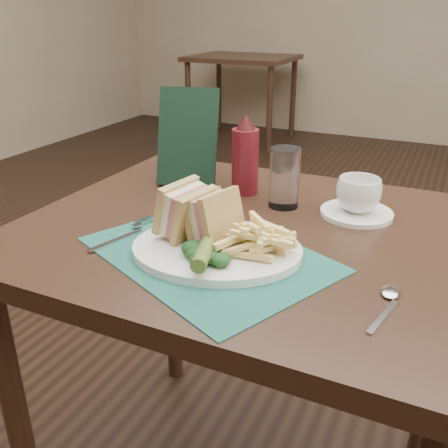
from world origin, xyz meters
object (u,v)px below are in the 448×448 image
object	(u,v)px
saucer	(356,213)
drinking_glass	(284,178)
plate	(217,250)
table_bg_left	(242,98)
table_main	(247,375)
sandwich_half_b	(205,213)
sandwich_half_a	(176,207)
placemat	(208,254)
coffee_cup	(358,195)
ketchup_bottle	(245,154)
check_presenter	(188,137)

from	to	relation	value
saucer	drinking_glass	distance (m)	0.17
plate	table_bg_left	bearing A→B (deg)	97.53
table_bg_left	table_main	bearing A→B (deg)	-66.43
table_bg_left	sandwich_half_b	xyz separation A→B (m)	(1.47, -3.57, 0.44)
sandwich_half_b	drinking_glass	world-z (taller)	drinking_glass
table_main	plate	xyz separation A→B (m)	(-0.01, -0.14, 0.38)
table_main	saucer	distance (m)	0.44
table_bg_left	plate	distance (m)	3.91
plate	sandwich_half_a	bearing A→B (deg)	153.27
sandwich_half_a	sandwich_half_b	bearing A→B (deg)	13.47
table_main	placemat	size ratio (longest dim) A/B	2.16
saucer	drinking_glass	bearing A→B (deg)	-174.61
table_main	coffee_cup	distance (m)	0.48
sandwich_half_a	sandwich_half_b	xyz separation A→B (m)	(0.06, 0.00, -0.00)
table_bg_left	saucer	world-z (taller)	saucer
table_bg_left	drinking_glass	size ratio (longest dim) A/B	6.92
sandwich_half_b	saucer	size ratio (longest dim) A/B	0.63
plate	saucer	world-z (taller)	plate
sandwich_half_a	saucer	distance (m)	0.39
table_bg_left	placemat	xyz separation A→B (m)	(1.48, -3.60, 0.38)
drinking_glass	ketchup_bottle	world-z (taller)	ketchup_bottle
table_main	drinking_glass	distance (m)	0.46
sandwich_half_a	ketchup_bottle	xyz separation A→B (m)	(0.01, 0.30, 0.03)
plate	saucer	xyz separation A→B (m)	(0.19, 0.29, -0.00)
drinking_glass	check_presenter	distance (m)	0.27
coffee_cup	saucer	bearing A→B (deg)	0.00
sandwich_half_b	coffee_cup	distance (m)	0.34
ketchup_bottle	coffee_cup	bearing A→B (deg)	-6.38
sandwich_half_a	check_presenter	distance (m)	0.34
sandwich_half_a	ketchup_bottle	world-z (taller)	ketchup_bottle
coffee_cup	sandwich_half_b	bearing A→B (deg)	-129.61
table_main	ketchup_bottle	distance (m)	0.51
table_bg_left	ketchup_bottle	bearing A→B (deg)	-66.60
placemat	sandwich_half_a	xyz separation A→B (m)	(-0.08, 0.03, 0.07)
table_main	placemat	xyz separation A→B (m)	(-0.02, -0.15, 0.38)
coffee_cup	drinking_glass	xyz separation A→B (m)	(-0.16, -0.01, 0.02)
plate	sandwich_half_a	world-z (taller)	sandwich_half_a
saucer	check_presenter	world-z (taller)	check_presenter
table_bg_left	plate	xyz separation A→B (m)	(1.50, -3.59, 0.38)
coffee_cup	ketchup_bottle	xyz separation A→B (m)	(-0.27, 0.03, 0.05)
table_main	sandwich_half_b	distance (m)	0.46
ketchup_bottle	table_main	bearing A→B (deg)	-63.33
sandwich_half_a	check_presenter	xyz separation A→B (m)	(-0.14, 0.31, 0.05)
placemat	sandwich_half_b	xyz separation A→B (m)	(-0.02, 0.03, 0.06)
plate	sandwich_half_b	xyz separation A→B (m)	(-0.03, 0.02, 0.06)
drinking_glass	check_presenter	world-z (taller)	check_presenter
placemat	drinking_glass	world-z (taller)	drinking_glass
check_presenter	ketchup_bottle	bearing A→B (deg)	-18.04
placemat	check_presenter	bearing A→B (deg)	123.79
plate	sandwich_half_b	size ratio (longest dim) A/B	3.19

